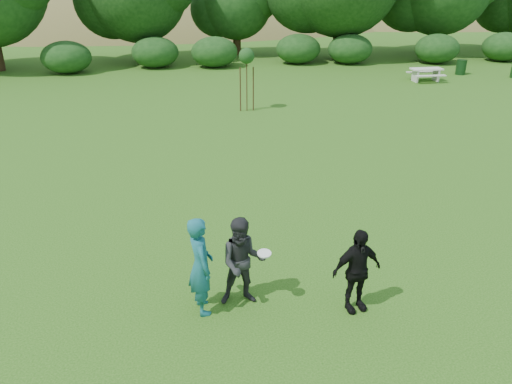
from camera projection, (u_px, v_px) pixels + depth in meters
ground at (280, 304)px, 9.88m from camera, size 120.00×120.00×0.00m
player_teal at (201, 266)px, 9.32m from camera, size 0.60×0.80×1.99m
player_grey at (243, 262)px, 9.57m from camera, size 0.93×0.74×1.84m
player_black at (357, 271)px, 9.41m from camera, size 1.07×0.61×1.73m
trash_can_near at (461, 67)px, 30.95m from camera, size 0.60×0.60×0.90m
frisbee at (264, 253)px, 9.36m from camera, size 0.27×0.27×0.06m
sapling at (247, 58)px, 22.25m from camera, size 0.70×0.70×2.85m
picnic_table at (426, 72)px, 29.03m from camera, size 1.80×1.48×0.76m
hillside at (185, 97)px, 76.35m from camera, size 150.00×72.00×52.00m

